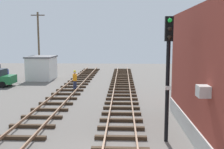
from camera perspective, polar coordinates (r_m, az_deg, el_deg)
signal_mast at (r=12.49m, az=11.73°, el=1.96°), size 0.36×0.40×5.76m
control_hut at (r=32.99m, az=-14.59°, el=1.40°), size 3.00×3.80×2.76m
utility_pole_far at (r=37.31m, az=-15.20°, el=6.56°), size 1.80×0.24×8.24m
track_worker_foreground at (r=25.65m, az=-7.84°, el=-1.16°), size 0.40×0.40×1.87m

